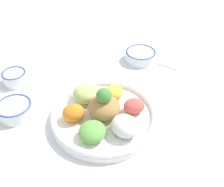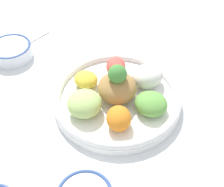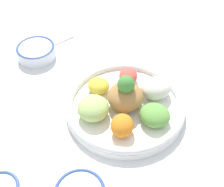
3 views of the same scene
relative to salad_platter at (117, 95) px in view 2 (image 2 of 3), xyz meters
name	(u,v)px [view 2 (image 2 of 3)]	position (x,y,z in m)	size (l,w,h in m)	color
ground_plane	(115,114)	(0.02, 0.03, -0.03)	(2.40, 2.40, 0.00)	white
salad_platter	(117,95)	(0.00, 0.00, 0.00)	(0.32, 0.32, 0.12)	white
sauce_bowl_dark	(11,50)	(0.24, -0.27, -0.01)	(0.12, 0.12, 0.04)	white
serving_spoon_main	(46,32)	(0.12, -0.36, -0.03)	(0.13, 0.09, 0.01)	beige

